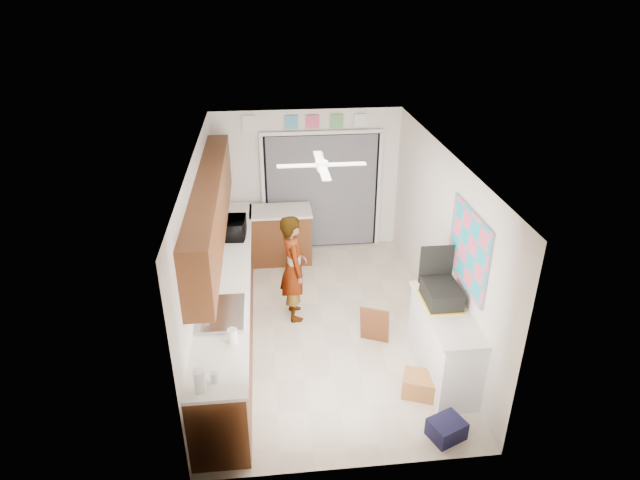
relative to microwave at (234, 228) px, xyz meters
name	(u,v)px	position (x,y,z in m)	size (l,w,h in m)	color
floor	(323,324)	(1.23, -1.08, -1.08)	(5.00, 5.00, 0.00)	beige
ceiling	(323,156)	(1.23, -1.08, 1.42)	(5.00, 5.00, 0.00)	white
wall_back	(307,181)	(1.23, 1.42, 0.17)	(3.20, 3.20, 0.00)	white
wall_front	(354,372)	(1.23, -3.58, 0.17)	(3.20, 3.20, 0.00)	white
wall_left	(201,253)	(-0.37, -1.08, 0.17)	(5.00, 5.00, 0.00)	white
wall_right	(440,241)	(2.83, -1.08, 0.17)	(5.00, 5.00, 0.00)	white
left_base_cabinets	(229,303)	(-0.07, -1.08, -0.63)	(0.60, 4.80, 0.90)	#5E2F16
left_countertop	(227,273)	(-0.06, -1.08, -0.16)	(0.62, 4.80, 0.04)	white
upper_cabinets	(211,207)	(-0.21, -0.88, 0.72)	(0.32, 4.00, 0.80)	#5E2F16
sink_basin	(223,314)	(-0.06, -2.08, -0.12)	(0.50, 0.76, 0.06)	silver
faucet	(205,308)	(-0.25, -2.08, -0.03)	(0.03, 0.03, 0.22)	silver
peninsula_base	(281,236)	(0.73, 0.92, -0.63)	(1.00, 0.60, 0.90)	#5E2F16
peninsula_top	(280,211)	(0.73, 0.92, -0.16)	(1.04, 0.64, 0.04)	white
back_opening_recess	(322,192)	(1.48, 1.39, -0.03)	(2.00, 0.06, 2.10)	black
curtain_panel	(322,193)	(1.48, 1.35, -0.03)	(1.90, 0.03, 2.05)	slate
door_trim_left	(263,195)	(0.46, 1.36, -0.03)	(0.06, 0.04, 2.10)	white
door_trim_right	(379,190)	(2.50, 1.36, -0.03)	(0.06, 0.04, 2.10)	white
door_trim_head	(322,133)	(1.48, 1.36, 1.04)	(2.10, 0.04, 0.06)	white
header_frame_1	(292,122)	(0.98, 1.39, 1.22)	(0.22, 0.02, 0.22)	#49A0C4
header_frame_2	(313,122)	(1.33, 1.39, 1.22)	(0.22, 0.02, 0.22)	#DE5374
header_frame_3	(337,121)	(1.73, 1.39, 1.22)	(0.22, 0.02, 0.22)	#5FA760
header_frame_4	(360,120)	(2.13, 1.39, 1.22)	(0.22, 0.02, 0.22)	white
route66_sign	(249,123)	(0.28, 1.39, 1.22)	(0.22, 0.02, 0.26)	silver
right_counter_base	(444,344)	(2.58, -2.28, -0.63)	(0.50, 1.40, 0.90)	white
right_counter_top	(447,312)	(2.57, -2.28, -0.16)	(0.54, 1.44, 0.04)	white
abstract_painting	(469,249)	(2.81, -2.08, 0.57)	(0.03, 1.15, 0.95)	#F3597C
ceiling_fan	(322,165)	(1.23, -0.88, 1.24)	(1.14, 1.14, 0.24)	white
microwave	(234,228)	(0.00, 0.00, 0.00)	(0.51, 0.34, 0.28)	black
jar_a	(233,336)	(0.07, -2.60, -0.06)	(0.11, 0.11, 0.16)	silver
jar_b	(215,377)	(-0.08, -3.22, -0.08)	(0.07, 0.07, 0.11)	silver
paper_towel_roll	(200,381)	(-0.20, -3.33, -0.02)	(0.11, 0.11, 0.24)	white
suitcase	(441,294)	(2.55, -2.08, -0.03)	(0.40, 0.53, 0.23)	black
suitcase_rim	(441,302)	(2.55, -2.08, -0.14)	(0.44, 0.58, 0.02)	yellow
suitcase_lid	(436,264)	(2.55, -1.79, 0.22)	(0.42, 0.03, 0.50)	black
cardboard_box	(421,385)	(2.23, -2.61, -0.95)	(0.42, 0.32, 0.26)	#A06432
navy_crate	(446,429)	(2.32, -3.28, -0.97)	(0.36, 0.30, 0.22)	#141433
cabinet_door_panel	(374,325)	(1.86, -1.58, -0.79)	(0.39, 0.03, 0.58)	#5E2F16
man	(294,268)	(0.84, -0.81, -0.28)	(0.58, 0.38, 1.59)	white
dog	(295,261)	(0.93, 0.47, -0.89)	(0.21, 0.49, 0.38)	black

